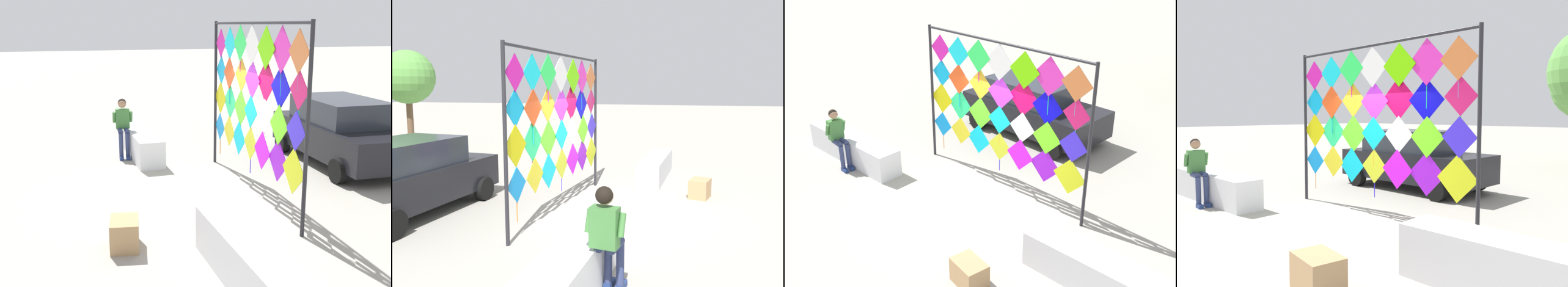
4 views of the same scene
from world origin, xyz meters
The scene contains 7 objects.
ground centered at (0.00, 0.00, 0.00)m, with size 120.00×120.00×0.00m, color #9E998E.
plaza_ledge_left centered at (-3.79, -0.42, 0.34)m, with size 3.23×0.64×0.69m, color silver.
plaza_ledge_right centered at (3.79, -0.42, 0.34)m, with size 3.23×0.64×0.69m, color silver.
kite_display_rack centered at (-0.04, 1.16, 2.12)m, with size 4.84×0.26×3.52m.
seated_vendor centered at (-3.71, -0.87, 0.91)m, with size 0.70×0.54×1.54m.
parked_car centered at (-1.41, 4.23, 0.83)m, with size 4.31×2.18×1.64m.
cardboard_box_large centered at (1.84, -1.81, 0.24)m, with size 0.62×0.44×0.47m, color tan.
Camera 1 is at (9.09, -2.95, 3.44)m, focal length 45.59 mm.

